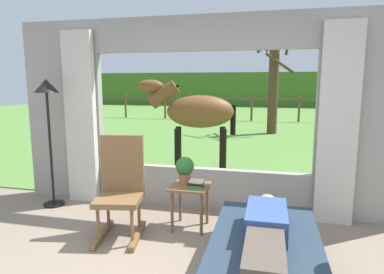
{
  "coord_description": "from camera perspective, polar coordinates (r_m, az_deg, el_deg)",
  "views": [
    {
      "loc": [
        0.95,
        -2.12,
        1.7
      ],
      "look_at": [
        0.0,
        1.8,
        1.05
      ],
      "focal_mm": 31.66,
      "sensor_mm": 36.0,
      "label": 1
    }
  ],
  "objects": [
    {
      "name": "back_wall_with_window",
      "position": [
        4.5,
        1.38,
        3.42
      ],
      "size": [
        5.2,
        0.12,
        2.55
      ],
      "color": "#9E998E",
      "rests_on": "ground_plane"
    },
    {
      "name": "reclining_person",
      "position": [
        2.88,
        12.32,
        -15.21
      ],
      "size": [
        0.35,
        1.43,
        0.22
      ],
      "rotation": [
        0.0,
        0.0,
        0.01
      ],
      "color": "#334C8C",
      "rests_on": "recliner_sofa"
    },
    {
      "name": "potted_plant",
      "position": [
        3.99,
        -1.22,
        -5.31
      ],
      "size": [
        0.22,
        0.22,
        0.32
      ],
      "color": "#9E6042",
      "rests_on": "side_table"
    },
    {
      "name": "horse",
      "position": [
        6.24,
        0.67,
        4.16
      ],
      "size": [
        1.82,
        0.81,
        1.73
      ],
      "rotation": [
        0.0,
        0.0,
        1.78
      ],
      "color": "brown",
      "rests_on": "outdoor_pasture_lawn"
    },
    {
      "name": "distant_hill_ridge",
      "position": [
        25.14,
        11.55,
        7.87
      ],
      "size": [
        36.0,
        2.0,
        2.4
      ],
      "primitive_type": "cube",
      "color": "#436D26",
      "rests_on": "ground_plane"
    },
    {
      "name": "book_stack",
      "position": [
        3.88,
        0.72,
        -7.89
      ],
      "size": [
        0.19,
        0.15,
        0.09
      ],
      "color": "#337247",
      "rests_on": "side_table"
    },
    {
      "name": "curtain_panel_right",
      "position": [
        4.33,
        23.38,
        1.78
      ],
      "size": [
        0.44,
        0.1,
        2.4
      ],
      "primitive_type": "cube",
      "color": "beige",
      "rests_on": "ground_plane"
    },
    {
      "name": "floor_lamp_left",
      "position": [
        4.94,
        -23.17,
        5.07
      ],
      "size": [
        0.32,
        0.32,
        1.75
      ],
      "color": "black",
      "rests_on": "ground_plane"
    },
    {
      "name": "curtain_panel_left",
      "position": [
        5.02,
        -18.23,
        2.99
      ],
      "size": [
        0.44,
        0.1,
        2.4
      ],
      "primitive_type": "cube",
      "color": "beige",
      "rests_on": "ground_plane"
    },
    {
      "name": "side_table",
      "position": [
        3.99,
        -0.31,
        -9.44
      ],
      "size": [
        0.44,
        0.44,
        0.52
      ],
      "color": "brown",
      "rests_on": "ground_plane"
    },
    {
      "name": "recliner_sofa",
      "position": [
        3.06,
        12.14,
        -20.0
      ],
      "size": [
        0.92,
        1.71,
        0.42
      ],
      "rotation": [
        0.0,
        0.0,
        0.01
      ],
      "color": "black",
      "rests_on": "ground_plane"
    },
    {
      "name": "pasture_tree",
      "position": [
        11.48,
        13.57,
        9.22
      ],
      "size": [
        1.29,
        1.31,
        3.82
      ],
      "color": "#4C3823",
      "rests_on": "outdoor_pasture_lawn"
    },
    {
      "name": "rocking_chair",
      "position": [
        3.89,
        -11.89,
        -8.29
      ],
      "size": [
        0.58,
        0.75,
        1.12
      ],
      "rotation": [
        0.0,
        0.0,
        0.19
      ],
      "color": "brown",
      "rests_on": "ground_plane"
    },
    {
      "name": "pasture_fence_line",
      "position": [
        15.17,
        10.04,
        5.44
      ],
      "size": [
        16.1,
        0.1,
        1.1
      ],
      "color": "brown",
      "rests_on": "outdoor_pasture_lawn"
    },
    {
      "name": "outdoor_pasture_lawn",
      "position": [
        15.4,
        10.0,
        2.75
      ],
      "size": [
        36.0,
        21.68,
        0.02
      ],
      "primitive_type": "cube",
      "color": "#568438",
      "rests_on": "ground_plane"
    }
  ]
}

